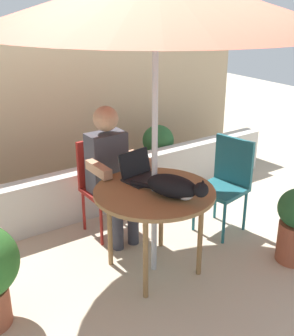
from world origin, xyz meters
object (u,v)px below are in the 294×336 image
person_seated (111,167)px  laptop (139,171)px  patio_table (154,198)px  potted_plant_near_fence (158,152)px  chair_occupied (103,179)px  cat (175,187)px  chair_empty (227,178)px

person_seated → laptop: size_ratio=3.64×
patio_table → potted_plant_near_fence: 1.83m
chair_occupied → laptop: bearing=-86.5°
laptop → cat: size_ratio=0.55×
potted_plant_near_fence → laptop: bearing=-131.5°
chair_empty → potted_plant_near_fence: bearing=84.5°
chair_empty → patio_table: bearing=-168.7°
laptop → potted_plant_near_fence: size_ratio=0.48×
chair_empty → person_seated: size_ratio=0.72×
chair_occupied → cat: bearing=-87.0°
person_seated → cat: 0.86m
patio_table → laptop: 0.29m
person_seated → cat: (0.05, -0.85, 0.11)m
cat → potted_plant_near_fence: cat is taller
chair_empty → person_seated: (-0.96, 0.47, 0.17)m
laptop → chair_occupied: bearing=93.5°
patio_table → person_seated: person_seated is taller
laptop → potted_plant_near_fence: (1.05, 1.19, -0.40)m
patio_table → potted_plant_near_fence: bearing=53.2°
chair_occupied → chair_empty: same height
potted_plant_near_fence → chair_empty: bearing=-95.5°
chair_empty → person_seated: bearing=153.9°
chair_empty → potted_plant_near_fence: size_ratio=1.27×
chair_empty → potted_plant_near_fence: 1.27m
patio_table → chair_empty: 0.99m
chair_empty → cat: bearing=-157.4°
person_seated → laptop: bearing=-85.2°
patio_table → chair_occupied: bearing=90.0°
chair_occupied → person_seated: 0.23m
chair_empty → potted_plant_near_fence: (0.12, 1.26, -0.14)m
chair_occupied → laptop: (0.03, -0.56, 0.26)m
chair_occupied → cat: 1.05m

